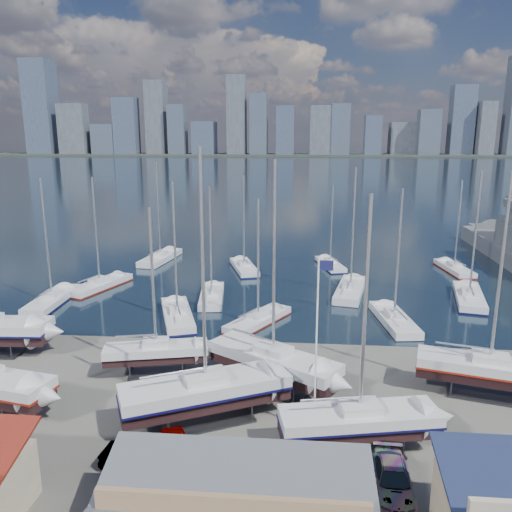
{
  "coord_description": "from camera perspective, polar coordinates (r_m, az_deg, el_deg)",
  "views": [
    {
      "loc": [
        2.6,
        -43.87,
        18.61
      ],
      "look_at": [
        -1.89,
        8.0,
        6.44
      ],
      "focal_mm": 35.0,
      "sensor_mm": 36.0,
      "label": 1
    }
  ],
  "objects": [
    {
      "name": "ground",
      "position": [
        38.73,
        0.51,
        -15.56
      ],
      "size": [
        1400.0,
        1400.0,
        0.0
      ],
      "primitive_type": "plane",
      "color": "#605E59",
      "rests_on": "ground"
    },
    {
      "name": "water",
      "position": [
        344.39,
        4.58,
        9.99
      ],
      "size": [
        1400.0,
        600.0,
        0.4
      ],
      "primitive_type": "cube",
      "color": "#1B2C3E",
      "rests_on": "ground"
    },
    {
      "name": "far_shore",
      "position": [
        604.13,
        4.79,
        11.45
      ],
      "size": [
        1400.0,
        80.0,
        2.2
      ],
      "primitive_type": "cube",
      "color": "#2D332D",
      "rests_on": "ground"
    },
    {
      "name": "skyline",
      "position": [
        598.07,
        4.09,
        15.08
      ],
      "size": [
        639.14,
        43.8,
        107.69
      ],
      "color": "#475166",
      "rests_on": "far_shore"
    },
    {
      "name": "sailboat_cradle_2",
      "position": [
        41.68,
        -11.33,
        -10.66
      ],
      "size": [
        8.55,
        4.09,
        13.65
      ],
      "rotation": [
        0.0,
        0.0,
        0.22
      ],
      "color": "#2D2D33",
      "rests_on": "ground"
    },
    {
      "name": "sailboat_cradle_3",
      "position": [
        34.75,
        -5.75,
        -15.12
      ],
      "size": [
        11.65,
        7.83,
        18.25
      ],
      "rotation": [
        0.0,
        0.0,
        0.45
      ],
      "color": "#2D2D33",
      "rests_on": "ground"
    },
    {
      "name": "sailboat_cradle_4",
      "position": [
        38.84,
        1.98,
        -11.94
      ],
      "size": [
        10.58,
        8.28,
        17.3
      ],
      "rotation": [
        0.0,
        0.0,
        -0.57
      ],
      "color": "#2D2D33",
      "rests_on": "ground"
    },
    {
      "name": "sailboat_cradle_5",
      "position": [
        32.31,
        11.73,
        -17.96
      ],
      "size": [
        10.1,
        4.63,
        15.78
      ],
      "rotation": [
        0.0,
        0.0,
        0.2
      ],
      "color": "#2D2D33",
      "rests_on": "ground"
    },
    {
      "name": "sailboat_cradle_6",
      "position": [
        41.34,
        25.12,
        -11.71
      ],
      "size": [
        10.66,
        5.47,
        16.55
      ],
      "rotation": [
        0.0,
        0.0,
        -0.27
      ],
      "color": "#2D2D33",
      "rests_on": "ground"
    },
    {
      "name": "sailboat_moored_0",
      "position": [
        62.85,
        -22.25,
        -4.79
      ],
      "size": [
        3.28,
        10.26,
        15.16
      ],
      "rotation": [
        0.0,
        0.0,
        1.61
      ],
      "color": "black",
      "rests_on": "water"
    },
    {
      "name": "sailboat_moored_1",
      "position": [
        67.02,
        -17.4,
        -3.31
      ],
      "size": [
        5.9,
        10.28,
        14.83
      ],
      "rotation": [
        0.0,
        0.0,
        1.23
      ],
      "color": "black",
      "rests_on": "water"
    },
    {
      "name": "sailboat_moored_2",
      "position": [
        79.71,
        -10.87,
        -0.35
      ],
      "size": [
        4.57,
        11.05,
        16.19
      ],
      "rotation": [
        0.0,
        0.0,
        1.42
      ],
      "color": "black",
      "rests_on": "water"
    },
    {
      "name": "sailboat_moored_3",
      "position": [
        53.91,
        -8.96,
        -6.86
      ],
      "size": [
        5.96,
        10.56,
        15.23
      ],
      "rotation": [
        0.0,
        0.0,
        1.9
      ],
      "color": "black",
      "rests_on": "water"
    },
    {
      "name": "sailboat_moored_4",
      "position": [
        59.78,
        -5.08,
        -4.71
      ],
      "size": [
        3.71,
        9.59,
        14.11
      ],
      "rotation": [
        0.0,
        0.0,
        1.69
      ],
      "color": "black",
      "rests_on": "water"
    },
    {
      "name": "sailboat_moored_5",
      "position": [
        72.73,
        -1.36,
        -1.43
      ],
      "size": [
        5.42,
        10.0,
        14.41
      ],
      "rotation": [
        0.0,
        0.0,
        1.87
      ],
      "color": "black",
      "rests_on": "water"
    },
    {
      "name": "sailboat_moored_6",
      "position": [
        52.05,
        0.25,
        -7.43
      ],
      "size": [
        6.75,
        9.14,
        13.59
      ],
      "rotation": [
        0.0,
        0.0,
        1.05
      ],
      "color": "black",
      "rests_on": "water"
    },
    {
      "name": "sailboat_moored_7",
      "position": [
        62.8,
        10.73,
        -4.01
      ],
      "size": [
        5.16,
        11.12,
        16.2
      ],
      "rotation": [
        0.0,
        0.0,
        1.36
      ],
      "color": "black",
      "rests_on": "water"
    },
    {
      "name": "sailboat_moored_8",
      "position": [
        75.4,
        8.48,
        -1.04
      ],
      "size": [
        4.41,
        8.92,
        12.85
      ],
      "rotation": [
        0.0,
        0.0,
        1.81
      ],
      "color": "black",
      "rests_on": "water"
    },
    {
      "name": "sailboat_moored_9",
      "position": [
        53.97,
        15.49,
        -7.15
      ],
      "size": [
        3.95,
        9.95,
        14.62
      ],
      "rotation": [
        0.0,
        0.0,
        1.7
      ],
      "color": "black",
      "rests_on": "water"
    },
    {
      "name": "sailboat_moored_10",
      "position": [
        64.19,
        23.16,
        -4.51
      ],
      "size": [
        5.23,
        11.06,
        15.95
      ],
      "rotation": [
        0.0,
        0.0,
        1.35
      ],
      "color": "black",
      "rests_on": "water"
    },
    {
      "name": "sailboat_moored_11",
      "position": [
        77.67,
        21.7,
        -1.43
      ],
      "size": [
        3.72,
        9.46,
        13.76
      ],
      "rotation": [
        0.0,
        0.0,
        1.7
      ],
      "color": "black",
      "rests_on": "water"
    },
    {
      "name": "car_a",
      "position": [
        31.84,
        -9.14,
        -21.17
      ],
      "size": [
        3.18,
        4.68,
        1.48
      ],
      "primitive_type": "imported",
      "rotation": [
        0.0,
        0.0,
        0.37
      ],
      "color": "gray",
      "rests_on": "ground"
    },
    {
      "name": "car_b",
      "position": [
        31.66,
        -12.98,
        -21.53
      ],
      "size": [
        4.77,
        2.05,
        1.53
      ],
      "primitive_type": "imported",
      "rotation": [
        0.0,
        0.0,
        1.47
      ],
      "color": "gray",
      "rests_on": "ground"
    },
    {
      "name": "car_c",
      "position": [
        28.2,
        6.54,
        -26.09
      ],
      "size": [
        3.8,
        6.2,
        1.61
      ],
      "primitive_type": "imported",
      "rotation": [
        0.0,
        0.0,
        -0.21
      ],
      "color": "gray",
      "rests_on": "ground"
    },
    {
      "name": "car_d",
      "position": [
        30.41,
        15.36,
        -23.39
      ],
      "size": [
        2.24,
        5.09,
        1.46
      ],
      "primitive_type": "imported",
      "rotation": [
        0.0,
        0.0,
        -0.04
      ],
      "color": "gray",
      "rests_on": "ground"
    },
    {
      "name": "flagpole",
      "position": [
        33.53,
        7.09,
        -8.17
      ],
      "size": [
        1.0,
        0.12,
        11.31
      ],
      "color": "white",
      "rests_on": "ground"
    }
  ]
}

